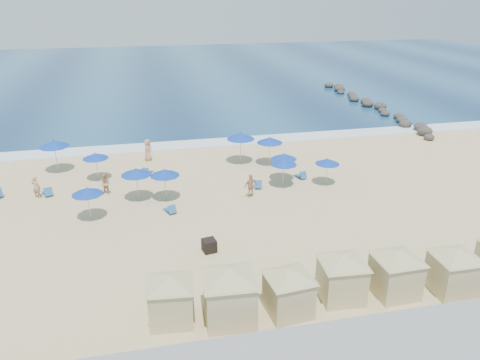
# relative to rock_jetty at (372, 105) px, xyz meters

# --- Properties ---
(ground) EXTENTS (160.00, 160.00, 0.00)m
(ground) POSITION_rel_rock_jetty_xyz_m (-24.01, -24.90, -0.36)
(ground) COLOR #D0B884
(ground) RESTS_ON ground
(ocean) EXTENTS (160.00, 80.00, 0.06)m
(ocean) POSITION_rel_rock_jetty_xyz_m (-24.01, 30.10, -0.33)
(ocean) COLOR navy
(ocean) RESTS_ON ground
(surf_line) EXTENTS (160.00, 2.50, 0.08)m
(surf_line) POSITION_rel_rock_jetty_xyz_m (-24.01, -9.40, -0.32)
(surf_line) COLOR white
(surf_line) RESTS_ON ground
(rock_jetty) EXTENTS (2.56, 26.66, 0.96)m
(rock_jetty) POSITION_rel_rock_jetty_xyz_m (0.00, 0.00, 0.00)
(rock_jetty) COLOR #2D2826
(rock_jetty) RESTS_ON ground
(trash_bin) EXTENTS (0.84, 0.84, 0.72)m
(trash_bin) POSITION_rel_rock_jetty_xyz_m (-24.48, -28.58, -0.00)
(trash_bin) COLOR black
(trash_bin) RESTS_ON ground
(cabana_0) EXTENTS (4.07, 4.07, 2.57)m
(cabana_0) POSITION_rel_rock_jetty_xyz_m (-27.00, -33.96, 1.11)
(cabana_0) COLOR #C9B989
(cabana_0) RESTS_ON ground
(cabana_1) EXTENTS (4.68, 4.68, 2.94)m
(cabana_1) POSITION_rel_rock_jetty_xyz_m (-24.49, -34.48, 1.32)
(cabana_1) COLOR #C9B989
(cabana_1) RESTS_ON ground
(cabana_2) EXTENTS (4.04, 4.04, 2.55)m
(cabana_2) POSITION_rel_rock_jetty_xyz_m (-21.82, -34.57, 1.10)
(cabana_2) COLOR #C9B989
(cabana_2) RESTS_ON ground
(cabana_3) EXTENTS (4.20, 4.20, 2.64)m
(cabana_3) POSITION_rel_rock_jetty_xyz_m (-19.06, -34.07, 1.15)
(cabana_3) COLOR #C9B989
(cabana_3) RESTS_ON ground
(cabana_4) EXTENTS (4.21, 4.21, 2.64)m
(cabana_4) POSITION_rel_rock_jetty_xyz_m (-16.42, -34.31, 1.15)
(cabana_4) COLOR #C9B989
(cabana_4) RESTS_ON ground
(cabana_5) EXTENTS (4.16, 4.16, 2.61)m
(cabana_5) POSITION_rel_rock_jetty_xyz_m (-13.61, -34.74, 1.13)
(cabana_5) COLOR #C9B989
(cabana_5) RESTS_ON ground
(umbrella_1) EXTENTS (2.37, 2.37, 2.69)m
(umbrella_1) POSITION_rel_rock_jetty_xyz_m (-34.41, -13.91, 1.97)
(umbrella_1) COLOR #A5A8AD
(umbrella_1) RESTS_ON ground
(umbrella_2) EXTENTS (1.97, 1.97, 2.24)m
(umbrella_2) POSITION_rel_rock_jetty_xyz_m (-31.25, -23.09, 1.58)
(umbrella_2) COLOR #A5A8AD
(umbrella_2) RESTS_ON ground
(umbrella_3) EXTENTS (1.96, 1.96, 2.23)m
(umbrella_3) POSITION_rel_rock_jetty_xyz_m (-31.17, -16.38, 1.57)
(umbrella_3) COLOR #A5A8AD
(umbrella_3) RESTS_ON ground
(umbrella_4) EXTENTS (2.10, 2.10, 2.40)m
(umbrella_4) POSITION_rel_rock_jetty_xyz_m (-28.23, -20.75, 1.72)
(umbrella_4) COLOR #A5A8AD
(umbrella_4) RESTS_ON ground
(umbrella_5) EXTENTS (2.05, 2.05, 2.33)m
(umbrella_5) POSITION_rel_rock_jetty_xyz_m (-26.33, -21.17, 1.66)
(umbrella_5) COLOR #A5A8AD
(umbrella_5) RESTS_ON ground
(umbrella_6) EXTENTS (2.37, 2.37, 2.69)m
(umbrella_6) POSITION_rel_rock_jetty_xyz_m (-19.70, -15.11, 1.97)
(umbrella_6) COLOR #A5A8AD
(umbrella_6) RESTS_ON ground
(umbrella_7) EXTENTS (1.95, 1.95, 2.21)m
(umbrella_7) POSITION_rel_rock_jetty_xyz_m (-17.71, -20.67, 1.56)
(umbrella_7) COLOR #A5A8AD
(umbrella_7) RESTS_ON ground
(umbrella_8) EXTENTS (2.15, 2.15, 2.44)m
(umbrella_8) POSITION_rel_rock_jetty_xyz_m (-17.46, -16.03, 1.76)
(umbrella_8) COLOR #A5A8AD
(umbrella_8) RESTS_ON ground
(umbrella_9) EXTENTS (1.96, 1.96, 2.23)m
(umbrella_9) POSITION_rel_rock_jetty_xyz_m (-17.35, -19.55, 1.57)
(umbrella_9) COLOR #A5A8AD
(umbrella_9) RESTS_ON ground
(umbrella_10) EXTENTS (1.84, 1.84, 2.09)m
(umbrella_10) POSITION_rel_rock_jetty_xyz_m (-14.46, -20.98, 1.45)
(umbrella_10) COLOR #A5A8AD
(umbrella_10) RESTS_ON ground
(beach_chair_1) EXTENTS (0.98, 1.39, 0.70)m
(beach_chair_1) POSITION_rel_rock_jetty_xyz_m (-34.49, -18.61, -0.12)
(beach_chair_1) COLOR #295C97
(beach_chair_1) RESTS_ON ground
(beach_chair_2) EXTENTS (1.00, 1.33, 0.67)m
(beach_chair_2) POSITION_rel_rock_jetty_xyz_m (-27.49, -16.13, -0.13)
(beach_chair_2) COLOR #295C97
(beach_chair_2) RESTS_ON ground
(beach_chair_3) EXTENTS (0.87, 1.28, 0.65)m
(beach_chair_3) POSITION_rel_rock_jetty_xyz_m (-26.21, -23.26, -0.14)
(beach_chair_3) COLOR #295C97
(beach_chair_3) RESTS_ON ground
(beach_chair_4) EXTENTS (0.82, 1.33, 0.68)m
(beach_chair_4) POSITION_rel_rock_jetty_xyz_m (-19.58, -20.49, -0.13)
(beach_chair_4) COLOR #295C97
(beach_chair_4) RESTS_ON ground
(beach_chair_5) EXTENTS (0.80, 1.27, 0.65)m
(beach_chair_5) POSITION_rel_rock_jetty_xyz_m (-15.89, -19.46, -0.14)
(beach_chair_5) COLOR #295C97
(beach_chair_5) RESTS_ON ground
(beachgoer_0) EXTENTS (0.69, 0.57, 1.62)m
(beachgoer_0) POSITION_rel_rock_jetty_xyz_m (-35.12, -18.88, 0.45)
(beachgoer_0) COLOR tan
(beachgoer_0) RESTS_ON ground
(beachgoer_1) EXTENTS (0.97, 0.90, 1.59)m
(beachgoer_1) POSITION_rel_rock_jetty_xyz_m (-30.43, -19.35, 0.43)
(beachgoer_1) COLOR tan
(beachgoer_1) RESTS_ON ground
(beachgoer_2) EXTENTS (1.08, 0.68, 1.71)m
(beachgoer_2) POSITION_rel_rock_jetty_xyz_m (-20.50, -22.00, 0.49)
(beachgoer_2) COLOR tan
(beachgoer_2) RESTS_ON ground
(beachgoer_3) EXTENTS (1.00, 1.09, 1.87)m
(beachgoer_3) POSITION_rel_rock_jetty_xyz_m (-27.23, -12.87, 0.57)
(beachgoer_3) COLOR tan
(beachgoer_3) RESTS_ON ground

